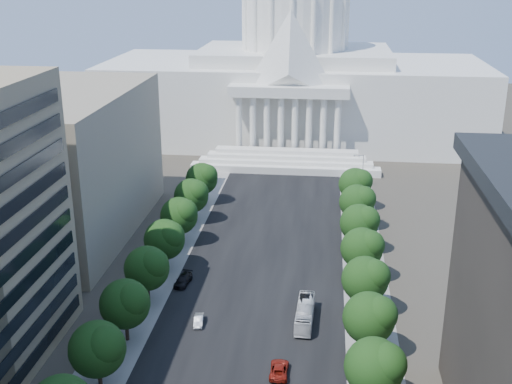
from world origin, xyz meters
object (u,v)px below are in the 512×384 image
(car_red, at_px, (279,369))
(city_bus, at_px, (305,313))
(car_dark_b, at_px, (183,280))
(car_silver, at_px, (199,320))

(car_red, bearing_deg, city_bus, -102.02)
(car_red, height_order, car_dark_b, car_dark_b)
(car_dark_b, bearing_deg, car_silver, -60.84)
(city_bus, bearing_deg, car_silver, -169.31)
(car_silver, height_order, city_bus, city_bus)
(car_silver, xyz_separation_m, car_dark_b, (-5.41, 13.07, 0.13))
(car_red, height_order, city_bus, city_bus)
(car_silver, bearing_deg, city_bus, 2.47)
(car_dark_b, bearing_deg, city_bus, -18.71)
(car_silver, bearing_deg, car_dark_b, 106.18)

